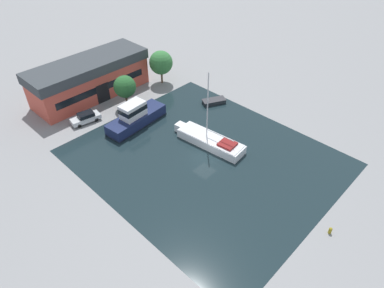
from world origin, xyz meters
name	(u,v)px	position (x,y,z in m)	size (l,w,h in m)	color
ground_plane	(205,158)	(0.00, 0.00, 0.00)	(440.00, 440.00, 0.00)	gray
water_canal	(205,158)	(0.00, 0.00, 0.00)	(28.43, 33.33, 0.01)	#19282D
warehouse_building	(90,78)	(-1.13, 25.79, 3.24)	(20.50, 7.36, 6.42)	#C64C3D
quay_tree_near_building	(125,87)	(0.62, 18.18, 3.76)	(3.62, 3.62, 5.58)	brown
quay_tree_by_water	(161,63)	(10.30, 20.29, 4.00)	(4.24, 4.24, 6.13)	brown
parked_car	(86,118)	(-6.61, 19.22, 0.79)	(4.79, 2.61, 1.57)	silver
sailboat_moored	(210,140)	(2.64, 1.52, 0.72)	(4.05, 11.43, 11.18)	white
motor_cruiser	(135,117)	(-1.63, 12.98, 1.43)	(10.39, 4.15, 3.95)	#19234C
small_dinghy	(214,101)	(11.55, 8.53, 0.36)	(4.28, 3.31, 0.71)	#23282D
mooring_bollard	(330,230)	(0.14, -18.17, 0.44)	(0.38, 0.38, 0.83)	olive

